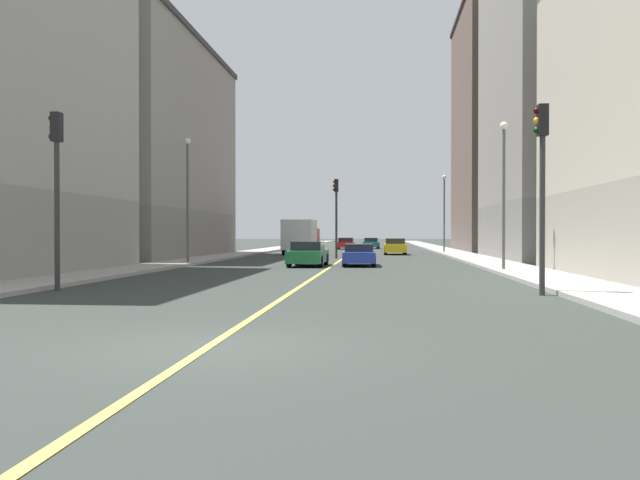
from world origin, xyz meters
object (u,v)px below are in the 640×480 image
object	(u,v)px
traffic_light_median_far	(336,207)
street_lamp_left_near	(504,179)
building_left_mid	(563,87)
car_teal	(371,243)
car_blue	(359,255)
traffic_light_right_near	(56,174)
street_lamp_right_near	(188,187)
street_lamp_left_far	(444,205)
box_truck	(301,236)
traffic_light_left_near	(542,171)
building_right_midblock	(145,149)
car_green	(308,254)
car_red	(346,244)
building_left_far	(506,130)
car_yellow	(395,247)

from	to	relation	value
traffic_light_median_far	street_lamp_left_near	bearing A→B (deg)	-60.07
building_left_mid	car_teal	distance (m)	35.03
car_blue	car_teal	size ratio (longest dim) A/B	1.07
traffic_light_median_far	building_left_mid	bearing A→B (deg)	-4.16
traffic_light_right_near	street_lamp_right_near	bearing A→B (deg)	93.40
traffic_light_median_far	street_lamp_right_near	xyz separation A→B (m)	(-7.77, -9.88, 0.76)
building_left_mid	street_lamp_left_far	size ratio (longest dim) A/B	3.37
street_lamp_left_far	box_truck	size ratio (longest dim) A/B	0.99
traffic_light_left_near	street_lamp_left_near	xyz separation A→B (m)	(1.02, 11.13, 0.69)
traffic_light_right_near	street_lamp_left_far	xyz separation A→B (m)	(15.60, 39.00, 0.73)
traffic_light_left_near	car_blue	bearing A→B (deg)	109.71
car_blue	building_right_midblock	bearing A→B (deg)	146.08
car_teal	box_truck	xyz separation A→B (m)	(-5.62, -21.13, 0.93)
car_teal	street_lamp_right_near	bearing A→B (deg)	-104.04
traffic_light_median_far	car_teal	bearing A→B (deg)	86.01
traffic_light_median_far	street_lamp_right_near	size ratio (longest dim) A/B	0.80
car_green	car_red	distance (m)	37.78
building_right_midblock	street_lamp_left_near	bearing A→B (deg)	-34.72
building_left_mid	car_red	size ratio (longest dim) A/B	5.37
street_lamp_right_near	traffic_light_left_near	bearing A→B (deg)	-46.76
street_lamp_left_near	car_blue	xyz separation A→B (m)	(-6.82, 5.06, -3.67)
box_truck	building_left_far	bearing A→B (deg)	28.87
traffic_light_median_far	car_blue	world-z (taller)	traffic_light_median_far
car_red	box_truck	size ratio (longest dim) A/B	0.62
street_lamp_right_near	box_truck	world-z (taller)	street_lamp_right_near
building_right_midblock	car_yellow	bearing A→B (deg)	23.88
traffic_light_right_near	car_teal	xyz separation A→B (m)	(8.84, 55.82, -2.98)
car_green	building_right_midblock	bearing A→B (deg)	139.54
car_blue	box_truck	xyz separation A→B (m)	(-5.56, 18.50, 0.95)
traffic_light_left_near	car_blue	world-z (taller)	traffic_light_left_near
traffic_light_median_far	street_lamp_left_far	world-z (taller)	street_lamp_left_far
car_teal	car_yellow	world-z (taller)	car_yellow
car_blue	street_lamp_left_far	bearing A→B (deg)	73.36
building_left_mid	traffic_light_median_far	distance (m)	17.28
traffic_light_median_far	street_lamp_right_near	bearing A→B (deg)	-128.18
car_green	car_yellow	bearing A→B (deg)	75.50
traffic_light_left_near	traffic_light_right_near	distance (m)	14.58
building_right_midblock	building_left_mid	bearing A→B (deg)	-3.51
street_lamp_left_far	car_green	distance (m)	25.54
street_lamp_left_far	car_green	bearing A→B (deg)	-112.23
traffic_light_right_near	car_yellow	bearing A→B (deg)	72.51
traffic_light_right_near	car_blue	bearing A→B (deg)	61.53
traffic_light_right_near	car_blue	distance (m)	18.66
traffic_light_median_far	street_lamp_right_near	world-z (taller)	street_lamp_right_near
car_blue	car_yellow	bearing A→B (deg)	82.96
street_lamp_left_far	car_yellow	xyz separation A→B (m)	(-4.45, -3.62, -3.66)
street_lamp_right_near	street_lamp_left_far	world-z (taller)	street_lamp_right_near
car_red	building_right_midblock	bearing A→B (deg)	-117.18
building_left_mid	traffic_light_right_near	size ratio (longest dim) A/B	4.20
building_left_mid	building_left_far	xyz separation A→B (m)	(-0.00, 19.79, 0.37)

